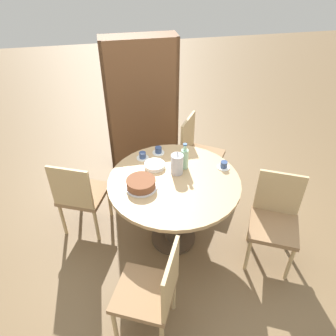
{
  "coord_description": "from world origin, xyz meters",
  "views": [
    {
      "loc": [
        -0.48,
        -2.2,
        2.58
      ],
      "look_at": [
        0.0,
        0.29,
        0.68
      ],
      "focal_mm": 35.0,
      "sensor_mm": 36.0,
      "label": 1
    }
  ],
  "objects_px": {
    "chair_d": "(80,194)",
    "cup_a": "(143,156)",
    "chair_b": "(275,219)",
    "cup_c": "(158,151)",
    "cake_main": "(141,184)",
    "chair_c": "(198,152)",
    "cup_b": "(224,165)",
    "coffee_pot": "(177,163)",
    "water_bottle": "(185,158)",
    "chair_a": "(152,291)",
    "bookshelf": "(143,108)"
  },
  "relations": [
    {
      "from": "bookshelf",
      "to": "cup_b",
      "type": "height_order",
      "value": "bookshelf"
    },
    {
      "from": "chair_a",
      "to": "chair_d",
      "type": "relative_size",
      "value": 1.0
    },
    {
      "from": "chair_c",
      "to": "cup_b",
      "type": "distance_m",
      "value": 0.77
    },
    {
      "from": "chair_d",
      "to": "cup_c",
      "type": "height_order",
      "value": "chair_d"
    },
    {
      "from": "chair_d",
      "to": "bookshelf",
      "type": "xyz_separation_m",
      "value": [
        0.77,
        1.11,
        0.3
      ]
    },
    {
      "from": "bookshelf",
      "to": "cup_b",
      "type": "distance_m",
      "value": 1.44
    },
    {
      "from": "chair_c",
      "to": "cup_b",
      "type": "xyz_separation_m",
      "value": [
        0.04,
        -0.7,
        0.31
      ]
    },
    {
      "from": "chair_c",
      "to": "cake_main",
      "type": "bearing_deg",
      "value": 171.62
    },
    {
      "from": "chair_d",
      "to": "cup_c",
      "type": "distance_m",
      "value": 0.87
    },
    {
      "from": "chair_b",
      "to": "chair_d",
      "type": "distance_m",
      "value": 1.83
    },
    {
      "from": "cake_main",
      "to": "cup_c",
      "type": "bearing_deg",
      "value": 64.67
    },
    {
      "from": "water_bottle",
      "to": "cup_a",
      "type": "xyz_separation_m",
      "value": [
        -0.36,
        0.22,
        -0.08
      ]
    },
    {
      "from": "cup_c",
      "to": "cup_a",
      "type": "bearing_deg",
      "value": -159.6
    },
    {
      "from": "coffee_pot",
      "to": "chair_d",
      "type": "bearing_deg",
      "value": 167.55
    },
    {
      "from": "cup_b",
      "to": "cup_c",
      "type": "height_order",
      "value": "same"
    },
    {
      "from": "chair_a",
      "to": "cup_c",
      "type": "height_order",
      "value": "chair_a"
    },
    {
      "from": "chair_c",
      "to": "chair_d",
      "type": "bearing_deg",
      "value": 143.86
    },
    {
      "from": "cup_b",
      "to": "chair_c",
      "type": "bearing_deg",
      "value": 93.14
    },
    {
      "from": "chair_a",
      "to": "bookshelf",
      "type": "bearing_deg",
      "value": -160.67
    },
    {
      "from": "chair_c",
      "to": "cup_c",
      "type": "xyz_separation_m",
      "value": [
        -0.52,
        -0.35,
        0.31
      ]
    },
    {
      "from": "water_bottle",
      "to": "cup_c",
      "type": "distance_m",
      "value": 0.35
    },
    {
      "from": "chair_a",
      "to": "cup_a",
      "type": "bearing_deg",
      "value": -159.54
    },
    {
      "from": "cake_main",
      "to": "cup_a",
      "type": "xyz_separation_m",
      "value": [
        0.07,
        0.43,
        -0.01
      ]
    },
    {
      "from": "chair_b",
      "to": "bookshelf",
      "type": "xyz_separation_m",
      "value": [
        -0.95,
        1.77,
        0.3
      ]
    },
    {
      "from": "coffee_pot",
      "to": "cake_main",
      "type": "distance_m",
      "value": 0.38
    },
    {
      "from": "chair_b",
      "to": "cake_main",
      "type": "relative_size",
      "value": 3.14
    },
    {
      "from": "water_bottle",
      "to": "cup_c",
      "type": "relative_size",
      "value": 2.21
    },
    {
      "from": "cup_c",
      "to": "chair_a",
      "type": "bearing_deg",
      "value": -101.63
    },
    {
      "from": "chair_c",
      "to": "chair_d",
      "type": "distance_m",
      "value": 1.4
    },
    {
      "from": "chair_c",
      "to": "cup_c",
      "type": "distance_m",
      "value": 0.7
    },
    {
      "from": "water_bottle",
      "to": "cup_b",
      "type": "bearing_deg",
      "value": -11.28
    },
    {
      "from": "chair_c",
      "to": "bookshelf",
      "type": "bearing_deg",
      "value": 74.98
    },
    {
      "from": "bookshelf",
      "to": "cake_main",
      "type": "bearing_deg",
      "value": 82.18
    },
    {
      "from": "cup_a",
      "to": "chair_b",
      "type": "bearing_deg",
      "value": -34.57
    },
    {
      "from": "chair_a",
      "to": "chair_b",
      "type": "xyz_separation_m",
      "value": [
        1.18,
        0.5,
        0.0
      ]
    },
    {
      "from": "cake_main",
      "to": "cup_a",
      "type": "relative_size",
      "value": 2.38
    },
    {
      "from": "cup_a",
      "to": "cup_c",
      "type": "bearing_deg",
      "value": 20.4
    },
    {
      "from": "chair_a",
      "to": "cup_b",
      "type": "distance_m",
      "value": 1.3
    },
    {
      "from": "chair_a",
      "to": "cup_a",
      "type": "distance_m",
      "value": 1.29
    },
    {
      "from": "bookshelf",
      "to": "cup_c",
      "type": "relative_size",
      "value": 13.73
    },
    {
      "from": "chair_b",
      "to": "chair_c",
      "type": "xyz_separation_m",
      "value": [
        -0.4,
        1.15,
        0.0
      ]
    },
    {
      "from": "chair_b",
      "to": "cup_a",
      "type": "distance_m",
      "value": 1.35
    },
    {
      "from": "cake_main",
      "to": "cup_c",
      "type": "relative_size",
      "value": 2.38
    },
    {
      "from": "chair_d",
      "to": "cup_a",
      "type": "xyz_separation_m",
      "value": [
        0.64,
        0.08,
        0.31
      ]
    },
    {
      "from": "chair_d",
      "to": "chair_a",
      "type": "bearing_deg",
      "value": 138.07
    },
    {
      "from": "cup_c",
      "to": "chair_c",
      "type": "bearing_deg",
      "value": 33.87
    },
    {
      "from": "chair_c",
      "to": "chair_d",
      "type": "relative_size",
      "value": 1.0
    },
    {
      "from": "cup_b",
      "to": "cake_main",
      "type": "bearing_deg",
      "value": -170.06
    },
    {
      "from": "coffee_pot",
      "to": "cup_c",
      "type": "distance_m",
      "value": 0.37
    },
    {
      "from": "cake_main",
      "to": "cup_b",
      "type": "bearing_deg",
      "value": 9.94
    }
  ]
}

